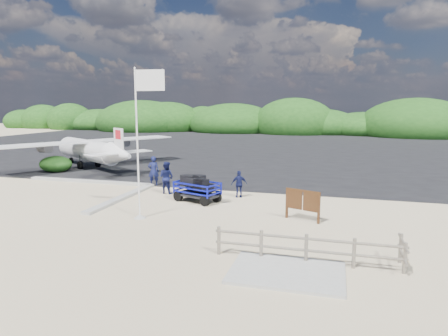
% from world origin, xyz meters
% --- Properties ---
extents(ground, '(160.00, 160.00, 0.00)m').
position_xyz_m(ground, '(0.00, 0.00, 0.00)').
color(ground, beige).
extents(asphalt_apron, '(90.00, 50.00, 0.04)m').
position_xyz_m(asphalt_apron, '(0.00, 30.00, 0.00)').
color(asphalt_apron, '#B2B2B2').
rests_on(asphalt_apron, ground).
extents(lagoon, '(9.00, 7.00, 0.40)m').
position_xyz_m(lagoon, '(-9.00, 1.50, 0.00)').
color(lagoon, '#B2B2B2').
rests_on(lagoon, ground).
extents(walkway_pad, '(3.50, 2.50, 0.10)m').
position_xyz_m(walkway_pad, '(5.50, -6.00, 0.00)').
color(walkway_pad, '#B2B2B2').
rests_on(walkway_pad, ground).
extents(vegetation_band, '(124.00, 8.00, 4.40)m').
position_xyz_m(vegetation_band, '(0.00, 55.00, 0.00)').
color(vegetation_band, '#B2B2B2').
rests_on(vegetation_band, ground).
extents(fence, '(6.40, 2.00, 1.10)m').
position_xyz_m(fence, '(6.00, -5.00, 0.00)').
color(fence, '#B2B2B2').
rests_on(fence, ground).
extents(baggage_cart, '(2.93, 2.26, 1.29)m').
position_xyz_m(baggage_cart, '(-0.27, 1.96, 0.00)').
color(baggage_cart, '#0B12B3').
rests_on(baggage_cart, ground).
extents(flagpole, '(1.40, 0.66, 6.79)m').
position_xyz_m(flagpole, '(-1.78, -1.70, 0.00)').
color(flagpole, white).
rests_on(flagpole, ground).
extents(signboard, '(1.71, 0.80, 1.46)m').
position_xyz_m(signboard, '(5.47, -0.10, 0.00)').
color(signboard, '#4C2D15').
rests_on(signboard, ground).
extents(crew_a, '(0.82, 0.70, 1.92)m').
position_xyz_m(crew_a, '(-4.39, 5.23, 0.96)').
color(crew_a, '#111743').
rests_on(crew_a, ground).
extents(crew_b, '(1.04, 0.88, 1.90)m').
position_xyz_m(crew_b, '(-2.68, 3.39, 0.95)').
color(crew_b, '#111743').
rests_on(crew_b, ground).
extents(crew_c, '(0.97, 0.70, 1.53)m').
position_xyz_m(crew_c, '(1.67, 3.55, 0.76)').
color(crew_c, '#111743').
rests_on(crew_c, ground).
extents(aircraft_large, '(20.39, 20.39, 4.45)m').
position_xyz_m(aircraft_large, '(11.85, 27.42, 0.00)').
color(aircraft_large, '#B2B2B2').
rests_on(aircraft_large, ground).
extents(aircraft_small, '(10.02, 10.02, 2.56)m').
position_xyz_m(aircraft_small, '(-8.68, 37.26, 0.00)').
color(aircraft_small, '#B2B2B2').
rests_on(aircraft_small, ground).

